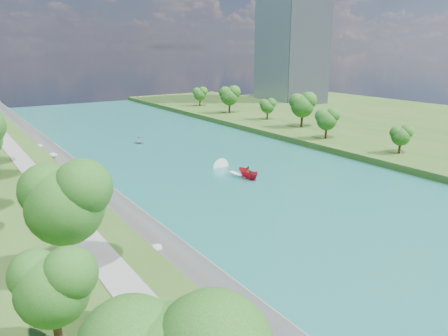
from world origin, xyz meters
TOP-DOWN VIEW (x-y plane):
  - ground at (0.00, 0.00)m, footprint 260.00×260.00m
  - river_water at (0.00, 20.00)m, footprint 55.00×240.00m
  - berm_east at (49.50, 20.00)m, footprint 44.00×240.00m
  - riprap_bank at (-25.86, 19.15)m, footprint 4.35×236.00m
  - riverside_path at (-32.50, 20.00)m, footprint 3.00×200.00m
  - office_tower at (82.50, 95.00)m, footprint 22.00×22.00m
  - trees_east at (37.82, 37.11)m, footprint 11.84×140.49m
  - motorboat at (1.15, 15.23)m, footprint 3.60×19.22m
  - raft at (-3.76, 52.21)m, footprint 2.84×3.21m

SIDE VIEW (x-z plane):
  - ground at x=0.00m, z-range 0.00..0.00m
  - river_water at x=0.00m, z-range 0.00..0.10m
  - raft at x=-3.76m, z-range -0.37..1.32m
  - berm_east at x=49.50m, z-range 0.00..1.50m
  - motorboat at x=1.15m, z-range -0.16..2.00m
  - riprap_bank at x=-25.86m, z-range -0.40..4.03m
  - riverside_path at x=-32.50m, z-range 3.50..3.60m
  - trees_east at x=37.82m, z-range 0.52..11.69m
  - office_tower at x=82.50m, z-range 0.00..60.00m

